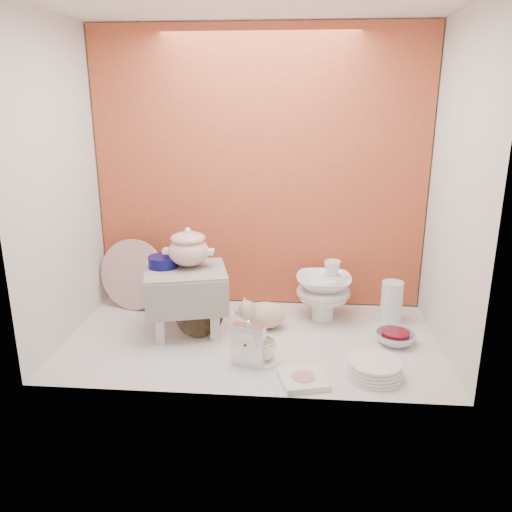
{
  "coord_description": "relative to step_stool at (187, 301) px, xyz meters",
  "views": [
    {
      "loc": [
        0.21,
        -2.27,
        1.13
      ],
      "look_at": [
        0.02,
        0.02,
        0.42
      ],
      "focal_mm": 35.92,
      "sensor_mm": 36.0,
      "label": 1
    }
  ],
  "objects": [
    {
      "name": "ground",
      "position": [
        0.33,
        -0.06,
        -0.17
      ],
      "size": [
        1.8,
        1.8,
        0.0
      ],
      "primitive_type": "plane",
      "color": "silver",
      "rests_on": "ground"
    },
    {
      "name": "niche_shell",
      "position": [
        0.33,
        0.12,
        0.76
      ],
      "size": [
        1.86,
        1.03,
        1.53
      ],
      "color": "#C24530",
      "rests_on": "ground"
    },
    {
      "name": "step_stool",
      "position": [
        0.0,
        0.0,
        0.0
      ],
      "size": [
        0.46,
        0.42,
        0.33
      ],
      "primitive_type": null,
      "rotation": [
        0.0,
        0.0,
        0.25
      ],
      "color": "silver",
      "rests_on": "ground"
    },
    {
      "name": "soup_tureen",
      "position": [
        0.01,
        0.04,
        0.27
      ],
      "size": [
        0.24,
        0.24,
        0.2
      ],
      "primitive_type": null,
      "rotation": [
        0.0,
        0.0,
        0.01
      ],
      "color": "white",
      "rests_on": "step_stool"
    },
    {
      "name": "cobalt_bowl",
      "position": [
        -0.12,
        0.03,
        0.19
      ],
      "size": [
        0.2,
        0.2,
        0.05
      ],
      "primitive_type": "cylinder",
      "rotation": [
        0.0,
        0.0,
        -0.43
      ],
      "color": "#090A49",
      "rests_on": "step_stool"
    },
    {
      "name": "floral_platter",
      "position": [
        -0.36,
        0.28,
        0.03
      ],
      "size": [
        0.41,
        0.18,
        0.39
      ],
      "primitive_type": null,
      "rotation": [
        0.0,
        0.0,
        -0.23
      ],
      "color": "white",
      "rests_on": "ground"
    },
    {
      "name": "blue_white_vase",
      "position": [
        -0.2,
        0.31,
        -0.04
      ],
      "size": [
        0.26,
        0.26,
        0.25
      ],
      "primitive_type": "imported",
      "rotation": [
        0.0,
        0.0,
        0.11
      ],
      "color": "white",
      "rests_on": "ground"
    },
    {
      "name": "lacquer_tray",
      "position": [
        0.07,
        -0.05,
        -0.04
      ],
      "size": [
        0.24,
        0.15,
        0.24
      ],
      "primitive_type": null,
      "rotation": [
        0.0,
        0.0,
        0.43
      ],
      "color": "black",
      "rests_on": "ground"
    },
    {
      "name": "mantel_clock",
      "position": [
        0.34,
        -0.32,
        -0.06
      ],
      "size": [
        0.15,
        0.09,
        0.21
      ],
      "primitive_type": "cube",
      "rotation": [
        0.0,
        0.0,
        -0.27
      ],
      "color": "silver",
      "rests_on": "ground"
    },
    {
      "name": "plush_pig",
      "position": [
        0.39,
        0.07,
        -0.09
      ],
      "size": [
        0.27,
        0.19,
        0.15
      ],
      "primitive_type": "ellipsoid",
      "rotation": [
        0.0,
        0.0,
        -0.07
      ],
      "color": "#C8AB8D",
      "rests_on": "ground"
    },
    {
      "name": "teacup_saucer",
      "position": [
        0.4,
        -0.27,
        -0.16
      ],
      "size": [
        0.19,
        0.19,
        0.01
      ],
      "primitive_type": "cylinder",
      "rotation": [
        0.0,
        0.0,
        -0.23
      ],
      "color": "white",
      "rests_on": "ground"
    },
    {
      "name": "gold_rim_teacup",
      "position": [
        0.4,
        -0.27,
        -0.11
      ],
      "size": [
        0.15,
        0.15,
        0.09
      ],
      "primitive_type": "imported",
      "rotation": [
        0.0,
        0.0,
        -0.29
      ],
      "color": "white",
      "rests_on": "teacup_saucer"
    },
    {
      "name": "lattice_dish",
      "position": [
        0.58,
        -0.44,
        -0.15
      ],
      "size": [
        0.22,
        0.22,
        0.03
      ],
      "primitive_type": "cube",
      "rotation": [
        0.0,
        0.0,
        0.27
      ],
      "color": "white",
      "rests_on": "ground"
    },
    {
      "name": "dinner_plate_stack",
      "position": [
        0.88,
        -0.37,
        -0.13
      ],
      "size": [
        0.31,
        0.31,
        0.07
      ],
      "primitive_type": "cylinder",
      "rotation": [
        0.0,
        0.0,
        -0.39
      ],
      "color": "white",
      "rests_on": "ground"
    },
    {
      "name": "crystal_bowl",
      "position": [
        1.02,
        -0.05,
        -0.14
      ],
      "size": [
        0.19,
        0.19,
        0.06
      ],
      "primitive_type": "imported",
      "rotation": [
        0.0,
        0.0,
        -0.02
      ],
      "color": "silver",
      "rests_on": "ground"
    },
    {
      "name": "clear_glass_vase",
      "position": [
        1.04,
        0.2,
        -0.05
      ],
      "size": [
        0.13,
        0.13,
        0.22
      ],
      "primitive_type": "cylinder",
      "rotation": [
        0.0,
        0.0,
        0.23
      ],
      "color": "silver",
      "rests_on": "ground"
    },
    {
      "name": "porcelain_tower",
      "position": [
        0.68,
        0.21,
        -0.0
      ],
      "size": [
        0.36,
        0.36,
        0.33
      ],
      "primitive_type": null,
      "rotation": [
        0.0,
        0.0,
        0.31
      ],
      "color": "white",
      "rests_on": "ground"
    }
  ]
}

